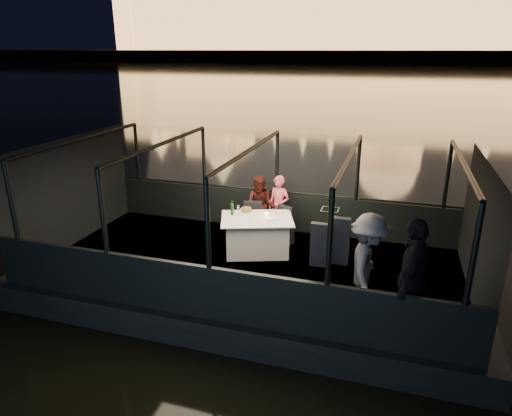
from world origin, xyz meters
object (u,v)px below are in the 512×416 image
(coat_stand, at_px, (327,262))
(chair_port_left, at_px, (250,222))
(chair_port_right, at_px, (282,225))
(person_man_maroon, at_px, (260,204))
(passenger_stripe, at_px, (367,267))
(dining_table_central, at_px, (257,235))
(passenger_dark, at_px, (411,284))
(wine_bottle, at_px, (232,208))
(person_woman_coral, at_px, (279,204))

(coat_stand, bearing_deg, chair_port_left, 130.51)
(chair_port_right, relative_size, person_man_maroon, 0.59)
(passenger_stripe, bearing_deg, dining_table_central, 51.56)
(passenger_dark, distance_m, wine_bottle, 4.14)
(coat_stand, height_order, passenger_dark, coat_stand)
(person_woman_coral, height_order, passenger_dark, passenger_dark)
(wine_bottle, bearing_deg, coat_stand, -39.80)
(chair_port_left, relative_size, chair_port_right, 1.05)
(dining_table_central, xyz_separation_m, chair_port_right, (0.40, 0.56, 0.06))
(dining_table_central, relative_size, wine_bottle, 4.76)
(dining_table_central, xyz_separation_m, person_woman_coral, (0.20, 1.02, 0.36))
(chair_port_left, height_order, person_man_maroon, person_man_maroon)
(passenger_stripe, bearing_deg, chair_port_right, 38.41)
(dining_table_central, distance_m, chair_port_left, 0.62)
(chair_port_right, distance_m, person_man_maroon, 0.78)
(chair_port_left, distance_m, person_woman_coral, 0.77)
(coat_stand, relative_size, person_man_maroon, 1.30)
(person_woman_coral, relative_size, person_man_maroon, 1.01)
(person_man_maroon, height_order, wine_bottle, person_man_maroon)
(chair_port_right, relative_size, passenger_dark, 0.44)
(coat_stand, bearing_deg, chair_port_right, 118.66)
(chair_port_left, distance_m, coat_stand, 3.17)
(person_man_maroon, distance_m, passenger_dark, 4.44)
(coat_stand, relative_size, passenger_dark, 0.97)
(chair_port_right, height_order, person_woman_coral, person_woman_coral)
(chair_port_right, xyz_separation_m, coat_stand, (1.33, -2.42, 0.45))
(coat_stand, bearing_deg, dining_table_central, 132.83)
(chair_port_left, bearing_deg, coat_stand, -62.83)
(person_man_maroon, bearing_deg, person_woman_coral, 12.56)
(dining_table_central, relative_size, chair_port_right, 1.76)
(dining_table_central, xyz_separation_m, wine_bottle, (-0.55, 0.04, 0.53))
(passenger_dark, bearing_deg, person_man_maroon, -118.17)
(person_man_maroon, xyz_separation_m, passenger_dark, (3.19, -3.08, 0.10))
(chair_port_left, distance_m, passenger_stripe, 3.54)
(coat_stand, height_order, wine_bottle, coat_stand)
(coat_stand, relative_size, person_woman_coral, 1.29)
(person_woman_coral, xyz_separation_m, wine_bottle, (-0.75, -0.98, 0.17))
(chair_port_left, relative_size, wine_bottle, 2.83)
(person_woman_coral, bearing_deg, person_man_maroon, -154.73)
(dining_table_central, distance_m, wine_bottle, 0.77)
(chair_port_left, distance_m, passenger_dark, 4.25)
(chair_port_right, bearing_deg, wine_bottle, -129.52)
(person_woman_coral, bearing_deg, chair_port_right, -49.57)
(chair_port_right, xyz_separation_m, wine_bottle, (-0.95, -0.53, 0.47))
(coat_stand, bearing_deg, passenger_stripe, 7.91)
(chair_port_left, bearing_deg, person_woman_coral, 30.32)
(dining_table_central, relative_size, passenger_stripe, 0.84)
(chair_port_right, bearing_deg, passenger_stripe, -28.90)
(chair_port_right, height_order, person_man_maroon, person_man_maroon)
(chair_port_right, height_order, wine_bottle, wine_bottle)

